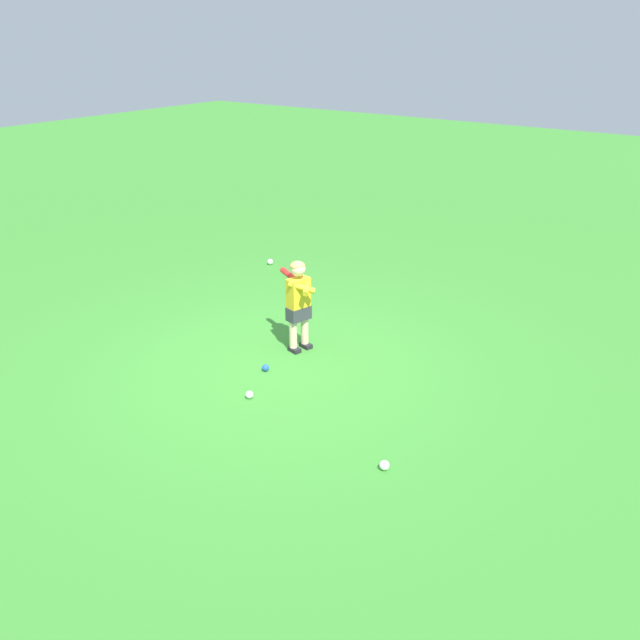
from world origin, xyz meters
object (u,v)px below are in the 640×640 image
Objects in this scene: play_ball_center_lawn at (265,368)px; play_ball_by_bucket at (384,465)px; play_ball_midfield at (249,395)px; play_ball_far_right at (270,262)px; child_batter at (298,297)px.

play_ball_center_lawn is 2.09m from play_ball_by_bucket.
play_ball_center_lawn is 0.96× the size of play_ball_midfield.
play_ball_far_right is (-2.73, -2.19, 0.01)m from play_ball_center_lawn.
play_ball_by_bucket is (0.76, 1.95, 0.01)m from play_ball_center_lawn.
play_ball_midfield is (1.18, 0.27, -0.61)m from child_batter.
play_ball_far_right is at bearing -143.42° from play_ball_midfield.
play_ball_midfield is (0.54, 0.24, 0.00)m from play_ball_center_lawn.
play_ball_by_bucket is at bearing 68.80° from play_ball_center_lawn.
play_ball_midfield is 0.92× the size of play_ball_by_bucket.
play_ball_far_right is at bearing -134.00° from child_batter.
child_batter is at bearing -125.29° from play_ball_by_bucket.
play_ball_midfield is 0.90× the size of play_ball_far_right.
play_ball_midfield reaches higher than play_ball_center_lawn.
play_ball_center_lawn is 0.59m from play_ball_midfield.
child_batter is at bearing 46.00° from play_ball_far_right.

